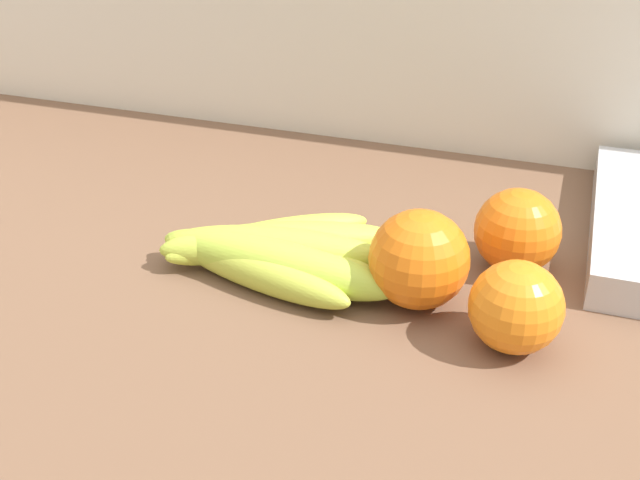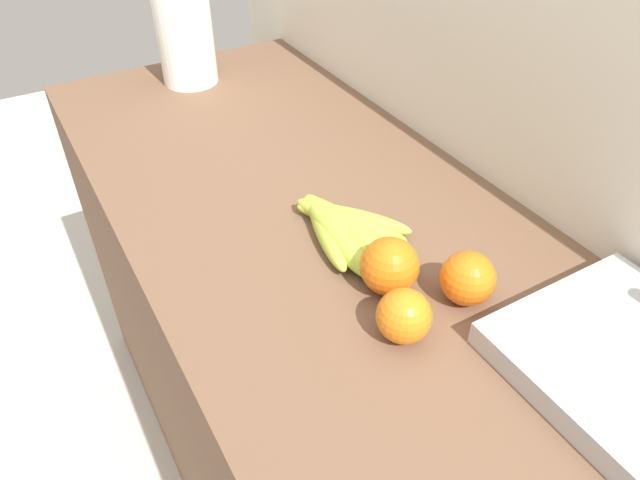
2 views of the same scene
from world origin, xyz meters
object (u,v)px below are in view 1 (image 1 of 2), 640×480
Objects in this scene: banana_bunch at (273,253)px; orange_front at (419,259)px; orange_center at (517,231)px; orange_back_left at (516,307)px.

orange_front reaches higher than banana_bunch.
orange_front reaches higher than orange_center.
banana_bunch is at bearing 168.93° from orange_back_left.
orange_center is (0.20, 0.07, 0.02)m from banana_bunch.
banana_bunch is 2.71× the size of orange_front.
orange_center is at bearing 20.15° from banana_bunch.
orange_back_left reaches higher than banana_bunch.
orange_center reaches higher than orange_back_left.
orange_back_left is at bearing -11.07° from banana_bunch.
orange_center is at bearing 95.85° from orange_back_left.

